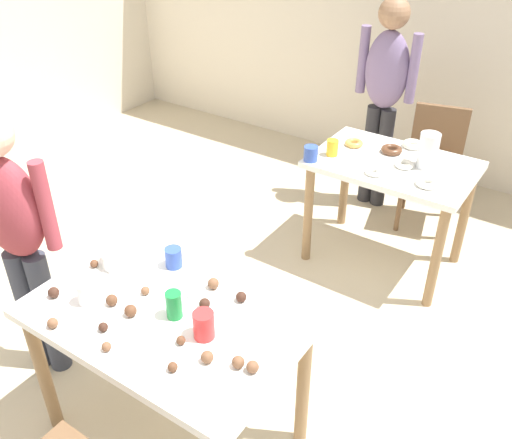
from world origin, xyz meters
TOP-DOWN VIEW (x-y plane):
  - ground_plane at (0.00, 0.00)m, footprint 6.40×6.40m
  - wall_back at (0.00, 3.20)m, footprint 6.40×0.10m
  - dining_table_near at (0.02, -0.13)m, footprint 1.15×0.71m
  - dining_table_far at (0.27, 1.71)m, footprint 0.98×0.67m
  - chair_far_table at (0.33, 2.40)m, footprint 0.48×0.48m
  - person_girl_near at (-0.84, -0.18)m, footprint 0.45×0.29m
  - person_adult_far at (-0.11, 2.41)m, footprint 0.45×0.22m
  - mixing_bowl at (-0.38, 0.02)m, footprint 0.17×0.17m
  - soda_can at (0.06, -0.11)m, footprint 0.07×0.07m
  - fork_near at (-0.05, 0.01)m, footprint 0.17×0.02m
  - cup_near_0 at (-0.16, 0.15)m, footprint 0.08×0.08m
  - cup_near_1 at (-0.30, -0.25)m, footprint 0.07×0.07m
  - cup_near_2 at (0.23, -0.13)m, footprint 0.08×0.08m
  - cake_ball_0 at (-0.03, -0.40)m, footprint 0.04×0.04m
  - cake_ball_1 at (-0.13, -0.07)m, footprint 0.04×0.04m
  - cake_ball_2 at (0.44, -0.18)m, footprint 0.05×0.05m
  - cake_ball_3 at (0.19, -0.21)m, footprint 0.04×0.04m
  - cake_ball_4 at (-0.12, -0.33)m, footprint 0.04×0.04m
  - cake_ball_5 at (-0.09, -0.21)m, footprint 0.05×0.05m
  - cake_ball_6 at (0.13, -0.00)m, footprint 0.05×0.05m
  - cake_ball_7 at (0.49, -0.17)m, footprint 0.05×0.05m
  - cake_ball_8 at (0.23, 0.12)m, footprint 0.05×0.05m
  - cake_ball_9 at (-0.20, -0.20)m, footprint 0.05×0.05m
  - cake_ball_10 at (0.08, 0.12)m, footprint 0.05×0.05m
  - cake_ball_11 at (-0.30, -0.43)m, footprint 0.04×0.04m
  - cake_ball_12 at (-0.45, -0.31)m, footprint 0.05×0.05m
  - cake_ball_13 at (0.33, -0.23)m, footprint 0.05×0.05m
  - cake_ball_14 at (0.25, -0.33)m, footprint 0.04×0.04m
  - cake_ball_15 at (-0.46, -0.06)m, footprint 0.04×0.04m
  - pitcher_far at (0.45, 1.76)m, footprint 0.12×0.12m
  - cup_far_0 at (-0.17, 1.44)m, footprint 0.09×0.09m
  - cup_far_1 at (-0.10, 1.58)m, footprint 0.07×0.07m
  - donut_far_0 at (-0.04, 1.79)m, footprint 0.12×0.12m
  - donut_far_1 at (0.29, 1.98)m, footprint 0.13×0.13m
  - donut_far_2 at (0.54, 1.54)m, footprint 0.13×0.13m
  - donut_far_3 at (0.23, 1.50)m, footprint 0.11×0.11m
  - donut_far_4 at (0.35, 1.68)m, footprint 0.11×0.11m
  - donut_far_5 at (0.20, 1.83)m, footprint 0.13×0.13m

SIDE VIEW (x-z plane):
  - ground_plane at x=0.00m, z-range 0.00..0.00m
  - chair_far_table at x=0.33m, z-range 0.06..0.93m
  - dining_table_far at x=0.27m, z-range 0.25..1.00m
  - dining_table_near at x=0.02m, z-range 0.27..1.02m
  - fork_near at x=-0.05m, z-range 0.75..0.76m
  - donut_far_3 at x=0.23m, z-range 0.75..0.78m
  - donut_far_4 at x=0.35m, z-range 0.75..0.78m
  - donut_far_0 at x=-0.04m, z-range 0.75..0.79m
  - cake_ball_3 at x=0.19m, z-range 0.75..0.79m
  - cake_ball_0 at x=-0.03m, z-range 0.75..0.79m
  - cake_ball_15 at x=-0.46m, z-range 0.75..0.79m
  - cake_ball_1 at x=-0.13m, z-range 0.75..0.79m
  - cake_ball_14 at x=0.25m, z-range 0.75..0.79m
  - cake_ball_4 at x=-0.12m, z-range 0.75..0.79m
  - donut_far_1 at x=0.29m, z-range 0.75..0.79m
  - donut_far_2 at x=0.54m, z-range 0.75..0.79m
  - donut_far_5 at x=0.20m, z-range 0.75..0.79m
  - cake_ball_11 at x=-0.30m, z-range 0.75..0.79m
  - cake_ball_8 at x=0.23m, z-range 0.75..0.80m
  - cake_ball_6 at x=0.13m, z-range 0.75..0.80m
  - cake_ball_7 at x=0.49m, z-range 0.75..0.80m
  - cake_ball_2 at x=0.44m, z-range 0.75..0.80m
  - cake_ball_13 at x=0.33m, z-range 0.75..0.80m
  - cake_ball_12 at x=-0.45m, z-range 0.75..0.80m
  - cake_ball_9 at x=-0.20m, z-range 0.75..0.80m
  - cake_ball_10 at x=0.08m, z-range 0.75..0.80m
  - cake_ball_5 at x=-0.09m, z-range 0.75..0.80m
  - mixing_bowl at x=-0.38m, z-range 0.75..0.82m
  - cup_far_0 at x=-0.17m, z-range 0.75..0.85m
  - cup_near_0 at x=-0.16m, z-range 0.75..0.85m
  - cup_near_1 at x=-0.30m, z-range 0.75..0.85m
  - cup_far_1 at x=-0.10m, z-range 0.75..0.85m
  - cup_near_2 at x=0.23m, z-range 0.75..0.87m
  - soda_can at x=0.06m, z-range 0.75..0.87m
  - pitcher_far at x=0.45m, z-range 0.75..0.97m
  - person_girl_near at x=-0.84m, z-range 0.14..1.59m
  - person_adult_far at x=-0.11m, z-range 0.16..1.73m
  - wall_back at x=0.00m, z-range 0.00..2.60m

